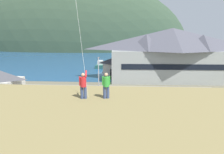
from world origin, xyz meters
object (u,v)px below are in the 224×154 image
at_px(parked_car_mid_row_far, 215,110).
at_px(parked_car_back_row_right, 71,93).
at_px(parking_light_pole, 99,72).
at_px(storage_shed_waterside, 113,67).
at_px(person_kite_flyer, 83,85).
at_px(wharf_dock, 111,68).
at_px(parked_car_front_row_silver, 5,106).
at_px(person_companion, 106,85).
at_px(moored_boat_wharfside, 101,65).
at_px(parked_car_lone_by_shed, 52,107).
at_px(harbor_lodge, 172,53).
at_px(parked_car_corner_spot, 210,98).
at_px(parked_car_front_row_red, 140,113).
at_px(parked_car_mid_row_center, 112,96).

relative_size(parked_car_mid_row_far, parked_car_back_row_right, 1.00).
bearing_deg(parking_light_pole, parked_car_mid_row_far, -32.25).
xyz_separation_m(storage_shed_waterside, person_kite_flyer, (-0.02, -32.20, 4.29)).
bearing_deg(wharf_dock, parked_car_front_row_silver, -108.88).
distance_m(storage_shed_waterside, parked_car_back_row_right, 17.30).
relative_size(person_kite_flyer, person_companion, 1.07).
bearing_deg(storage_shed_waterside, person_kite_flyer, -90.04).
xyz_separation_m(moored_boat_wharfside, parked_car_mid_row_far, (17.98, -35.63, 0.34)).
bearing_deg(moored_boat_wharfside, parked_car_lone_by_shed, -92.84).
distance_m(harbor_lodge, parked_car_mid_row_far, 21.01).
xyz_separation_m(parked_car_lone_by_shed, parking_light_pole, (4.57, 9.89, 2.56)).
bearing_deg(person_kite_flyer, parked_car_corner_spot, 45.23).
bearing_deg(parked_car_mid_row_far, person_companion, -139.60).
bearing_deg(parked_car_front_row_red, parked_car_corner_spot, 30.77).
bearing_deg(parked_car_corner_spot, parked_car_lone_by_shed, -166.68).
bearing_deg(person_companion, moored_boat_wharfside, 97.34).
bearing_deg(parked_car_corner_spot, parked_car_front_row_red, -149.23).
bearing_deg(parked_car_corner_spot, wharf_dock, 119.84).
bearing_deg(storage_shed_waterside, parked_car_mid_row_far, -58.12).
bearing_deg(harbor_lodge, moored_boat_wharfside, 138.68).
distance_m(parked_car_lone_by_shed, parked_car_corner_spot, 21.79).
xyz_separation_m(storage_shed_waterside, parked_car_corner_spot, (14.99, -17.07, -1.30)).
bearing_deg(parked_car_front_row_silver, parked_car_back_row_right, 38.88).
distance_m(parked_car_mid_row_far, parked_car_front_row_silver, 25.91).
bearing_deg(parked_car_front_row_silver, parking_light_pole, 42.46).
bearing_deg(parked_car_front_row_silver, storage_shed_waterside, 60.69).
distance_m(moored_boat_wharfside, parked_car_front_row_red, 38.20).
xyz_separation_m(parked_car_mid_row_far, person_companion, (-12.07, -10.27, 5.58)).
relative_size(storage_shed_waterside, person_kite_flyer, 2.69).
distance_m(parked_car_back_row_right, parking_light_pole, 6.18).
bearing_deg(storage_shed_waterside, moored_boat_wharfside, 107.75).
bearing_deg(parked_car_mid_row_center, person_companion, -87.75).
height_order(parked_car_lone_by_shed, parked_car_front_row_silver, same).
relative_size(harbor_lodge, storage_shed_waterside, 5.47).
bearing_deg(parked_car_mid_row_center, storage_shed_waterside, 92.98).
bearing_deg(parked_car_corner_spot, moored_boat_wharfside, 122.14).
distance_m(parked_car_front_row_red, parked_car_corner_spot, 12.15).
height_order(harbor_lodge, parking_light_pole, harbor_lodge).
xyz_separation_m(parked_car_corner_spot, person_companion, (-13.51, -14.98, 5.58)).
height_order(parked_car_front_row_red, person_companion, person_companion).
relative_size(parked_car_back_row_right, parking_light_pole, 0.71).
height_order(parked_car_mid_row_center, parked_car_lone_by_shed, same).
distance_m(storage_shed_waterside, parked_car_mid_row_center, 17.39).
height_order(parked_car_mid_row_center, person_kite_flyer, person_kite_flyer).
distance_m(parked_car_front_row_red, parked_car_back_row_right, 12.09).
bearing_deg(parked_car_back_row_right, person_companion, -66.32).
bearing_deg(parked_car_lone_by_shed, parked_car_mid_row_far, 0.89).
distance_m(harbor_lodge, parked_car_mid_row_center, 20.53).
relative_size(wharf_dock, parking_light_pole, 2.05).
distance_m(harbor_lodge, person_kite_flyer, 33.43).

